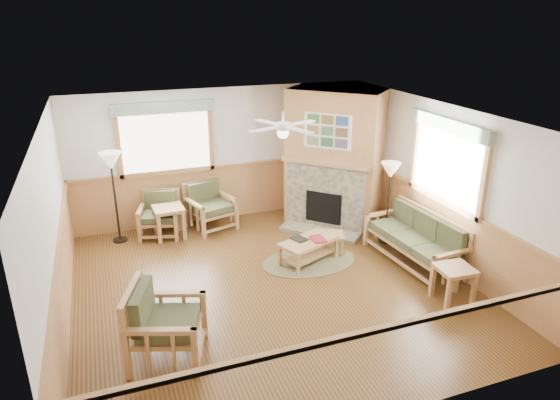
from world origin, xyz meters
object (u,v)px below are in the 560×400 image
object	(u,v)px
armchair_back_left	(159,215)
coffee_table	(308,251)
end_table_sofa	(453,284)
end_table_chairs	(169,222)
floor_lamp_left	(115,198)
armchair_back_right	(210,206)
armchair_left	(167,323)
sofa	(414,239)
footstool	(331,243)
floor_lamp_right	(388,203)

from	to	relation	value
armchair_back_left	coffee_table	bearing A→B (deg)	-26.05
end_table_sofa	end_table_chairs	bearing A→B (deg)	133.94
coffee_table	floor_lamp_left	world-z (taller)	floor_lamp_left
armchair_back_right	end_table_chairs	xyz separation A→B (m)	(-0.84, -0.16, -0.15)
armchair_left	end_table_sofa	world-z (taller)	armchair_left
sofa	armchair_left	xyz separation A→B (m)	(-4.33, -1.08, 0.06)
end_table_chairs	footstool	world-z (taller)	end_table_chairs
armchair_back_right	coffee_table	world-z (taller)	armchair_back_right
footstool	floor_lamp_left	size ratio (longest dim) A/B	0.24
armchair_back_right	coffee_table	xyz separation A→B (m)	(1.26, -2.00, -0.25)
armchair_left	footstool	distance (m)	3.72
footstool	armchair_back_right	bearing A→B (deg)	134.54
end_table_sofa	floor_lamp_right	world-z (taller)	floor_lamp_right
armchair_back_left	end_table_chairs	size ratio (longest dim) A/B	1.36
armchair_back_right	floor_lamp_right	xyz separation A→B (m)	(2.93, -1.78, 0.33)
sofa	coffee_table	world-z (taller)	sofa
end_table_sofa	floor_lamp_left	size ratio (longest dim) A/B	0.33
armchair_back_right	sofa	bearing A→B (deg)	-58.71
coffee_table	end_table_sofa	world-z (taller)	end_table_sofa
coffee_table	floor_lamp_left	bearing A→B (deg)	123.52
footstool	floor_lamp_left	bearing A→B (deg)	152.92
armchair_back_left	armchair_back_right	bearing A→B (deg)	15.45
armchair_left	coffee_table	xyz separation A→B (m)	(2.65, 1.73, -0.29)
floor_lamp_right	sofa	bearing A→B (deg)	-89.25
end_table_sofa	floor_lamp_right	xyz separation A→B (m)	(0.16, 2.13, 0.50)
floor_lamp_left	floor_lamp_right	size ratio (longest dim) A/B	1.11
armchair_back_left	floor_lamp_left	world-z (taller)	floor_lamp_left
floor_lamp_right	armchair_left	bearing A→B (deg)	-155.69
sofa	floor_lamp_left	distance (m)	5.41
coffee_table	armchair_left	bearing A→B (deg)	-169.84
end_table_sofa	coffee_table	bearing A→B (deg)	128.31
end_table_chairs	armchair_back_left	bearing A→B (deg)	133.87
armchair_back_right	floor_lamp_left	xyz separation A→B (m)	(-1.76, -0.00, 0.42)
coffee_table	footstool	bearing A→B (deg)	-4.03
armchair_back_left	end_table_sofa	size ratio (longest dim) A/B	1.47
armchair_back_left	coffee_table	xyz separation A→B (m)	(2.25, -2.00, -0.21)
end_table_sofa	floor_lamp_left	bearing A→B (deg)	139.22
sofa	armchair_back_right	world-z (taller)	armchair_back_right
coffee_table	end_table_sofa	size ratio (longest dim) A/B	1.80
end_table_sofa	footstool	xyz separation A→B (m)	(-0.98, 2.09, -0.11)
floor_lamp_right	armchair_back_left	bearing A→B (deg)	155.62
armchair_left	coffee_table	world-z (taller)	armchair_left
armchair_back_right	floor_lamp_right	world-z (taller)	floor_lamp_right
sofa	floor_lamp_right	size ratio (longest dim) A/B	1.21
sofa	coffee_table	size ratio (longest dim) A/B	1.84
armchair_back_left	coffee_table	size ratio (longest dim) A/B	0.82
armchair_back_right	coffee_table	bearing A→B (deg)	-74.49
coffee_table	floor_lamp_right	bearing A→B (deg)	-15.60
end_table_chairs	end_table_sofa	size ratio (longest dim) A/B	1.08
coffee_table	end_table_sofa	distance (m)	2.44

